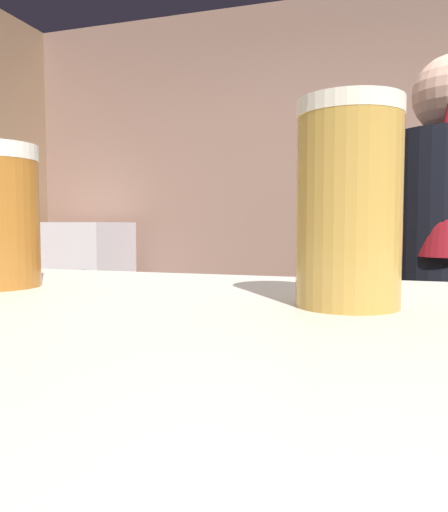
{
  "coord_description": "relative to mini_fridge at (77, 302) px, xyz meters",
  "views": [
    {
      "loc": [
        0.08,
        -1.33,
        1.15
      ],
      "look_at": [
        -0.1,
        -0.75,
        1.11
      ],
      "focal_mm": 34.55,
      "sensor_mm": 36.0,
      "label": 1
    }
  ],
  "objects": [
    {
      "name": "mini_fridge",
      "position": [
        0.0,
        0.0,
        0.0
      ],
      "size": [
        0.68,
        0.58,
        1.16
      ],
      "color": "white",
      "rests_on": "ground"
    },
    {
      "name": "prep_counter",
      "position": [
        2.36,
        -1.08,
        -0.14
      ],
      "size": [
        2.1,
        0.6,
        0.88
      ],
      "primitive_type": "cube",
      "color": "#4B442B",
      "rests_on": "ground"
    },
    {
      "name": "back_shelf",
      "position": [
        2.32,
        0.17,
        -0.05
      ],
      "size": [
        0.83,
        0.36,
        1.07
      ],
      "primitive_type": "cube",
      "color": "#323142",
      "rests_on": "ground"
    },
    {
      "name": "mixing_bowl",
      "position": [
        1.96,
        -1.03,
        0.32
      ],
      "size": [
        0.17,
        0.17,
        0.05
      ],
      "primitive_type": "cylinder",
      "color": "#CC5634",
      "rests_on": "prep_counter"
    },
    {
      "name": "pint_glass_far",
      "position": [
        2.07,
        -2.72,
        0.59
      ],
      "size": [
        0.08,
        0.08,
        0.15
      ],
      "color": "gold",
      "rests_on": "bar_counter"
    },
    {
      "name": "bartender",
      "position": [
        2.29,
        -1.54,
        0.36
      ],
      "size": [
        0.46,
        0.53,
        1.63
      ],
      "rotation": [
        0.0,
        0.0,
        1.43
      ],
      "color": "#322834",
      "rests_on": "ground"
    },
    {
      "name": "wall_back",
      "position": [
        2.01,
        0.45,
        0.77
      ],
      "size": [
        5.2,
        0.1,
        2.7
      ],
      "primitive_type": "cube",
      "color": "#997463",
      "rests_on": "ground"
    }
  ]
}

